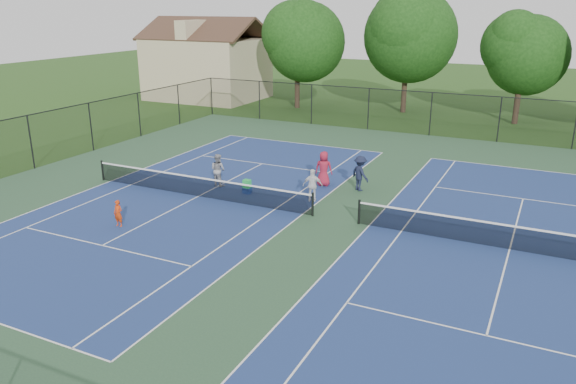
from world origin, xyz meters
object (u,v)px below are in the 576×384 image
at_px(tree_back_a, 297,37).
at_px(ball_hopper, 247,184).
at_px(clapboard_house, 207,66).
at_px(bystander_a, 313,185).
at_px(instructor, 218,170).
at_px(tree_back_b, 408,32).
at_px(tree_back_c, 524,50).
at_px(child_player, 118,213).
at_px(bystander_b, 360,173).
at_px(ball_crate, 247,190).
at_px(bystander_c, 324,169).

distance_m(tree_back_a, ball_hopper, 24.53).
xyz_separation_m(clapboard_house, ball_hopper, (17.86, -23.56, -2.61)).
bearing_deg(bystander_a, instructor, -19.99).
height_order(tree_back_b, tree_back_c, tree_back_b).
xyz_separation_m(child_player, bystander_b, (7.40, 8.84, 0.31)).
bearing_deg(child_player, ball_crate, 65.58).
xyz_separation_m(tree_back_c, bystander_b, (-5.38, -20.74, -4.61)).
bearing_deg(bystander_a, bystander_c, -98.29).
xyz_separation_m(tree_back_a, tree_back_b, (9.00, 2.00, 0.56)).
bearing_deg(ball_crate, clapboard_house, 127.16).
bearing_deg(bystander_b, bystander_a, 93.00).
relative_size(bystander_c, ball_hopper, 4.42).
bearing_deg(tree_back_b, bystander_a, -84.88).
relative_size(tree_back_c, instructor, 5.11).
xyz_separation_m(tree_back_a, tree_back_c, (18.00, 1.00, -0.56)).
relative_size(tree_back_b, bystander_a, 6.47).
relative_size(tree_back_a, tree_back_c, 1.09).
distance_m(tree_back_c, child_player, 32.59).
xyz_separation_m(clapboard_house, ball_crate, (17.86, -23.56, -2.95)).
height_order(tree_back_c, clapboard_house, tree_back_c).
xyz_separation_m(instructor, ball_crate, (1.93, -0.46, -0.68)).
height_order(child_player, ball_crate, child_player).
bearing_deg(tree_back_a, tree_back_c, 3.18).
xyz_separation_m(child_player, instructor, (0.70, 6.47, 0.26)).
bearing_deg(bystander_b, tree_back_b, -47.15).
height_order(tree_back_a, clapboard_house, tree_back_a).
height_order(child_player, bystander_c, bystander_c).
bearing_deg(child_player, tree_back_b, 82.20).
bearing_deg(tree_back_a, bystander_b, -57.41).
bearing_deg(ball_hopper, child_player, -113.67).
relative_size(tree_back_c, bystander_c, 4.72).
height_order(bystander_b, ball_crate, bystander_b).
bearing_deg(bystander_b, clapboard_house, -9.12).
relative_size(child_player, bystander_a, 0.73).
bearing_deg(tree_back_c, ball_crate, -113.29).
bearing_deg(clapboard_house, ball_hopper, -52.84).
bearing_deg(clapboard_house, bystander_a, -47.64).
distance_m(instructor, bystander_a, 5.24).
relative_size(tree_back_a, tree_back_b, 0.91).
height_order(bystander_c, ball_hopper, bystander_c).
xyz_separation_m(child_player, ball_crate, (2.64, 6.01, -0.42)).
bearing_deg(bystander_c, bystander_b, 170.47).
height_order(clapboard_house, bystander_b, clapboard_house).
distance_m(tree_back_a, instructor, 23.47).
height_order(tree_back_c, ball_crate, tree_back_c).
bearing_deg(tree_back_b, child_player, -97.05).
bearing_deg(ball_hopper, bystander_a, 5.99).
distance_m(tree_back_a, clapboard_house, 10.47).
distance_m(bystander_b, ball_hopper, 5.55).
height_order(tree_back_b, clapboard_house, tree_back_b).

